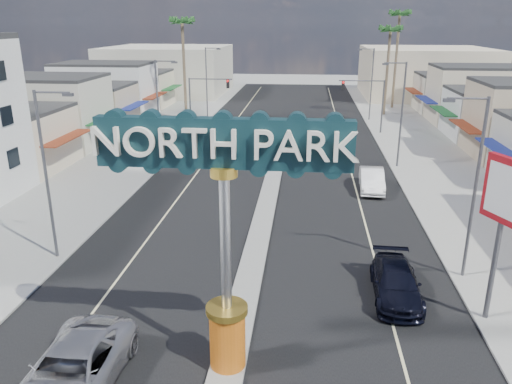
% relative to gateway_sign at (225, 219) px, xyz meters
% --- Properties ---
extents(ground, '(160.00, 160.00, 0.00)m').
position_rel_gateway_sign_xyz_m(ground, '(0.00, 28.02, -5.93)').
color(ground, gray).
rests_on(ground, ground).
extents(road, '(20.00, 120.00, 0.01)m').
position_rel_gateway_sign_xyz_m(road, '(0.00, 28.02, -5.92)').
color(road, black).
rests_on(road, ground).
extents(median_island, '(1.30, 30.00, 0.16)m').
position_rel_gateway_sign_xyz_m(median_island, '(0.00, 12.02, -5.85)').
color(median_island, gray).
rests_on(median_island, ground).
extents(sidewalk_left, '(8.00, 120.00, 0.12)m').
position_rel_gateway_sign_xyz_m(sidewalk_left, '(-14.00, 28.02, -5.87)').
color(sidewalk_left, gray).
rests_on(sidewalk_left, ground).
extents(sidewalk_right, '(8.00, 120.00, 0.12)m').
position_rel_gateway_sign_xyz_m(sidewalk_right, '(14.00, 28.02, -5.87)').
color(sidewalk_right, gray).
rests_on(sidewalk_right, ground).
extents(storefront_row_left, '(12.00, 42.00, 6.00)m').
position_rel_gateway_sign_xyz_m(storefront_row_left, '(-24.00, 41.02, -2.93)').
color(storefront_row_left, beige).
rests_on(storefront_row_left, ground).
extents(storefront_row_right, '(12.00, 42.00, 6.00)m').
position_rel_gateway_sign_xyz_m(storefront_row_right, '(24.00, 41.02, -2.93)').
color(storefront_row_right, '#B7B29E').
rests_on(storefront_row_right, ground).
extents(backdrop_far_left, '(20.00, 20.00, 8.00)m').
position_rel_gateway_sign_xyz_m(backdrop_far_left, '(-22.00, 73.02, -1.93)').
color(backdrop_far_left, '#B7B29E').
rests_on(backdrop_far_left, ground).
extents(backdrop_far_right, '(20.00, 20.00, 8.00)m').
position_rel_gateway_sign_xyz_m(backdrop_far_right, '(22.00, 73.02, -1.93)').
color(backdrop_far_right, beige).
rests_on(backdrop_far_right, ground).
extents(gateway_sign, '(8.20, 1.50, 9.15)m').
position_rel_gateway_sign_xyz_m(gateway_sign, '(0.00, 0.00, 0.00)').
color(gateway_sign, orange).
rests_on(gateway_sign, median_island).
extents(traffic_signal_left, '(5.09, 0.45, 6.00)m').
position_rel_gateway_sign_xyz_m(traffic_signal_left, '(-9.18, 42.02, -1.65)').
color(traffic_signal_left, '#47474C').
rests_on(traffic_signal_left, ground).
extents(traffic_signal_right, '(5.09, 0.45, 6.00)m').
position_rel_gateway_sign_xyz_m(traffic_signal_right, '(9.18, 42.02, -1.65)').
color(traffic_signal_right, '#47474C').
rests_on(traffic_signal_right, ground).
extents(streetlight_l_near, '(2.03, 0.22, 9.00)m').
position_rel_gateway_sign_xyz_m(streetlight_l_near, '(-10.43, 8.02, -0.86)').
color(streetlight_l_near, '#47474C').
rests_on(streetlight_l_near, ground).
extents(streetlight_l_mid, '(2.03, 0.22, 9.00)m').
position_rel_gateway_sign_xyz_m(streetlight_l_mid, '(-10.43, 28.02, -0.86)').
color(streetlight_l_mid, '#47474C').
rests_on(streetlight_l_mid, ground).
extents(streetlight_l_far, '(2.03, 0.22, 9.00)m').
position_rel_gateway_sign_xyz_m(streetlight_l_far, '(-10.43, 50.02, -0.86)').
color(streetlight_l_far, '#47474C').
rests_on(streetlight_l_far, ground).
extents(streetlight_r_near, '(2.03, 0.22, 9.00)m').
position_rel_gateway_sign_xyz_m(streetlight_r_near, '(10.43, 8.02, -0.86)').
color(streetlight_r_near, '#47474C').
rests_on(streetlight_r_near, ground).
extents(streetlight_r_mid, '(2.03, 0.22, 9.00)m').
position_rel_gateway_sign_xyz_m(streetlight_r_mid, '(10.43, 28.02, -0.86)').
color(streetlight_r_mid, '#47474C').
rests_on(streetlight_r_mid, ground).
extents(streetlight_r_far, '(2.03, 0.22, 9.00)m').
position_rel_gateway_sign_xyz_m(streetlight_r_far, '(10.43, 50.02, -0.86)').
color(streetlight_r_far, '#47474C').
rests_on(streetlight_r_far, ground).
extents(palm_left_far, '(2.60, 2.60, 13.10)m').
position_rel_gateway_sign_xyz_m(palm_left_far, '(-13.00, 48.02, 5.57)').
color(palm_left_far, brown).
rests_on(palm_left_far, ground).
extents(palm_right_mid, '(2.60, 2.60, 12.10)m').
position_rel_gateway_sign_xyz_m(palm_right_mid, '(13.00, 54.02, 4.67)').
color(palm_right_mid, brown).
rests_on(palm_right_mid, ground).
extents(palm_right_far, '(2.60, 2.60, 14.10)m').
position_rel_gateway_sign_xyz_m(palm_right_far, '(15.00, 60.02, 6.46)').
color(palm_right_far, brown).
rests_on(palm_right_far, ground).
extents(suv_left, '(2.88, 6.23, 1.73)m').
position_rel_gateway_sign_xyz_m(suv_left, '(-5.05, -1.86, -5.06)').
color(suv_left, '#B9B9BE').
rests_on(suv_left, ground).
extents(suv_right, '(2.21, 5.14, 1.48)m').
position_rel_gateway_sign_xyz_m(suv_right, '(6.94, 5.77, -5.19)').
color(suv_right, black).
rests_on(suv_right, ground).
extents(car_parked_left, '(1.81, 4.13, 1.38)m').
position_rel_gateway_sign_xyz_m(car_parked_left, '(-7.89, 31.18, -5.24)').
color(car_parked_left, slate).
rests_on(car_parked_left, ground).
extents(car_parked_right, '(1.96, 4.98, 1.61)m').
position_rel_gateway_sign_xyz_m(car_parked_right, '(7.63, 21.46, -5.12)').
color(car_parked_right, white).
rests_on(car_parked_right, ground).
extents(bank_pylon_sign, '(1.14, 2.12, 7.04)m').
position_rel_gateway_sign_xyz_m(bank_pylon_sign, '(10.49, 4.27, -0.48)').
color(bank_pylon_sign, '#47474C').
rests_on(bank_pylon_sign, sidewalk_right).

